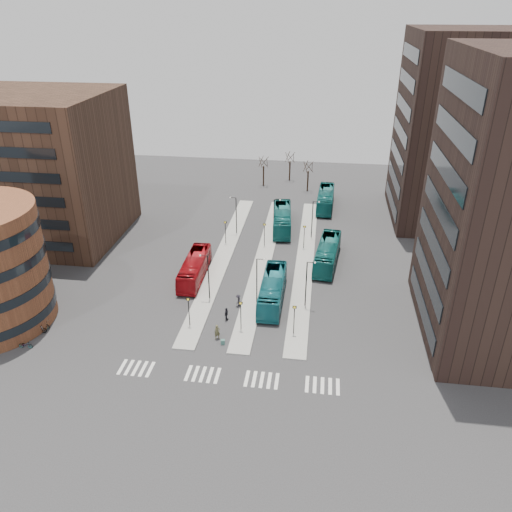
# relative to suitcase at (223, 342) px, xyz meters

# --- Properties ---
(ground) EXTENTS (160.00, 160.00, 0.00)m
(ground) POSITION_rel_suitcase_xyz_m (-0.04, -9.16, -0.28)
(ground) COLOR #2A2A2C
(ground) RESTS_ON ground
(island_left) EXTENTS (2.50, 45.00, 0.15)m
(island_left) POSITION_rel_suitcase_xyz_m (-4.04, 20.84, -0.20)
(island_left) COLOR gray
(island_left) RESTS_ON ground
(island_mid) EXTENTS (2.50, 45.00, 0.15)m
(island_mid) POSITION_rel_suitcase_xyz_m (1.96, 20.84, -0.20)
(island_mid) COLOR gray
(island_mid) RESTS_ON ground
(island_right) EXTENTS (2.50, 45.00, 0.15)m
(island_right) POSITION_rel_suitcase_xyz_m (7.96, 20.84, -0.20)
(island_right) COLOR gray
(island_right) RESTS_ON ground
(suitcase) EXTENTS (0.50, 0.42, 0.55)m
(suitcase) POSITION_rel_suitcase_xyz_m (0.00, 0.00, 0.00)
(suitcase) COLOR navy
(suitcase) RESTS_ON ground
(red_bus) EXTENTS (2.83, 10.96, 3.04)m
(red_bus) POSITION_rel_suitcase_xyz_m (-6.59, 13.97, 1.24)
(red_bus) COLOR #9B0B12
(red_bus) RESTS_ON ground
(teal_bus_a) EXTENTS (2.68, 11.42, 3.18)m
(teal_bus_a) POSITION_rel_suitcase_xyz_m (4.42, 9.64, 1.31)
(teal_bus_a) COLOR #16656F
(teal_bus_a) RESTS_ON ground
(teal_bus_b) EXTENTS (3.75, 12.10, 3.32)m
(teal_bus_b) POSITION_rel_suitcase_xyz_m (3.62, 31.96, 1.38)
(teal_bus_b) COLOR #13605E
(teal_bus_b) RESTS_ON ground
(teal_bus_c) EXTENTS (3.99, 11.84, 3.23)m
(teal_bus_c) POSITION_rel_suitcase_xyz_m (11.10, 20.55, 1.34)
(teal_bus_c) COLOR #125C5A
(teal_bus_c) RESTS_ON ground
(teal_bus_d) EXTENTS (3.16, 11.66, 3.22)m
(teal_bus_d) POSITION_rel_suitcase_xyz_m (10.55, 42.37, 1.33)
(teal_bus_d) COLOR #125E5E
(teal_bus_d) RESTS_ON ground
(traveller) EXTENTS (0.78, 0.66, 1.80)m
(traveller) POSITION_rel_suitcase_xyz_m (-0.78, 0.88, 0.62)
(traveller) COLOR #4D4B2E
(traveller) RESTS_ON ground
(commuter_a) EXTENTS (1.02, 0.91, 1.74)m
(commuter_a) POSITION_rel_suitcase_xyz_m (-7.58, 9.12, 0.59)
(commuter_a) COLOR black
(commuter_a) RESTS_ON ground
(commuter_b) EXTENTS (0.57, 1.02, 1.64)m
(commuter_b) POSITION_rel_suitcase_xyz_m (-0.47, 4.65, 0.54)
(commuter_b) COLOR black
(commuter_b) RESTS_ON ground
(commuter_c) EXTENTS (0.66, 1.06, 1.57)m
(commuter_c) POSITION_rel_suitcase_xyz_m (0.40, 7.84, 0.51)
(commuter_c) COLOR black
(commuter_c) RESTS_ON ground
(bicycle_near) EXTENTS (1.57, 0.65, 0.80)m
(bicycle_near) POSITION_rel_suitcase_xyz_m (-21.04, -3.55, 0.13)
(bicycle_near) COLOR gray
(bicycle_near) RESTS_ON ground
(bicycle_mid) EXTENTS (1.86, 0.84, 1.08)m
(bicycle_mid) POSITION_rel_suitcase_xyz_m (-21.04, -0.82, 0.26)
(bicycle_mid) COLOR gray
(bicycle_mid) RESTS_ON ground
(bicycle_far) EXTENTS (1.87, 1.17, 0.93)m
(bicycle_far) POSITION_rel_suitcase_xyz_m (-21.04, 0.32, 0.19)
(bicycle_far) COLOR gray
(bicycle_far) RESTS_ON ground
(crosswalk_stripes) EXTENTS (22.35, 2.40, 0.01)m
(crosswalk_stripes) POSITION_rel_suitcase_xyz_m (1.71, -5.16, -0.27)
(crosswalk_stripes) COLOR silver
(crosswalk_stripes) RESTS_ON ground
(office_block) EXTENTS (25.00, 20.12, 22.00)m
(office_block) POSITION_rel_suitcase_xyz_m (-34.04, 24.82, 10.72)
(office_block) COLOR #3F281D
(office_block) RESTS_ON ground
(tower_far) EXTENTS (20.12, 20.00, 30.00)m
(tower_far) POSITION_rel_suitcase_xyz_m (31.94, 40.84, 14.72)
(tower_far) COLOR black
(tower_far) RESTS_ON ground
(sign_poles) EXTENTS (12.45, 22.12, 3.65)m
(sign_poles) POSITION_rel_suitcase_xyz_m (1.56, 13.84, 2.13)
(sign_poles) COLOR black
(sign_poles) RESTS_ON ground
(lamp_posts) EXTENTS (14.04, 20.24, 6.12)m
(lamp_posts) POSITION_rel_suitcase_xyz_m (2.60, 18.84, 3.30)
(lamp_posts) COLOR black
(lamp_posts) RESTS_ON ground
(bare_trees) EXTENTS (10.97, 8.14, 5.90)m
(bare_trees) POSITION_rel_suitcase_xyz_m (2.63, 53.51, 2.45)
(bare_trees) COLOR black
(bare_trees) RESTS_ON ground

